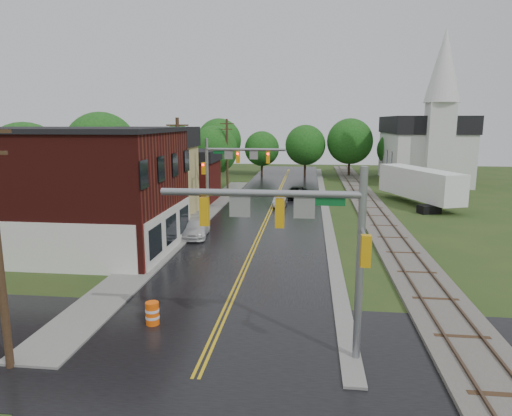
% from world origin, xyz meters
% --- Properties ---
extents(ground, '(160.00, 160.00, 0.00)m').
position_xyz_m(ground, '(0.00, 0.00, 0.00)').
color(ground, '#284219').
rests_on(ground, ground).
extents(main_road, '(10.00, 90.00, 0.02)m').
position_xyz_m(main_road, '(0.00, 30.00, 0.00)').
color(main_road, black).
rests_on(main_road, ground).
extents(cross_road, '(60.00, 9.00, 0.02)m').
position_xyz_m(cross_road, '(0.00, 2.00, 0.00)').
color(cross_road, black).
rests_on(cross_road, ground).
extents(curb_right, '(0.80, 70.00, 0.12)m').
position_xyz_m(curb_right, '(5.40, 35.00, 0.00)').
color(curb_right, gray).
rests_on(curb_right, ground).
extents(sidewalk_left, '(2.40, 50.00, 0.12)m').
position_xyz_m(sidewalk_left, '(-6.20, 25.00, 0.00)').
color(sidewalk_left, gray).
rests_on(sidewalk_left, ground).
extents(brick_building, '(14.30, 10.30, 8.30)m').
position_xyz_m(brick_building, '(-12.48, 15.00, 4.15)').
color(brick_building, '#4B1310').
rests_on(brick_building, ground).
extents(yellow_house, '(8.00, 7.00, 6.40)m').
position_xyz_m(yellow_house, '(-11.00, 26.00, 3.20)').
color(yellow_house, tan).
rests_on(yellow_house, ground).
extents(darkred_building, '(7.00, 6.00, 4.40)m').
position_xyz_m(darkred_building, '(-10.00, 35.00, 2.20)').
color(darkred_building, '#3F0F0C').
rests_on(darkred_building, ground).
extents(church, '(10.40, 18.40, 20.00)m').
position_xyz_m(church, '(20.00, 53.74, 5.83)').
color(church, silver).
rests_on(church, ground).
extents(railroad, '(3.20, 80.00, 0.30)m').
position_xyz_m(railroad, '(10.00, 35.00, 0.11)').
color(railroad, '#59544C').
rests_on(railroad, ground).
extents(traffic_signal_near, '(7.34, 0.30, 7.20)m').
position_xyz_m(traffic_signal_near, '(3.47, 2.00, 4.97)').
color(traffic_signal_near, gray).
rests_on(traffic_signal_near, ground).
extents(traffic_signal_far, '(7.34, 0.43, 7.20)m').
position_xyz_m(traffic_signal_far, '(-3.47, 27.00, 4.97)').
color(traffic_signal_far, gray).
rests_on(traffic_signal_far, ground).
extents(utility_pole_b, '(1.80, 0.28, 9.00)m').
position_xyz_m(utility_pole_b, '(-6.80, 22.00, 4.72)').
color(utility_pole_b, '#382616').
rests_on(utility_pole_b, ground).
extents(utility_pole_c, '(1.80, 0.28, 9.00)m').
position_xyz_m(utility_pole_c, '(-6.80, 44.00, 4.72)').
color(utility_pole_c, '#382616').
rests_on(utility_pole_c, ground).
extents(tree_left_a, '(6.80, 6.80, 8.67)m').
position_xyz_m(tree_left_a, '(-19.85, 21.90, 5.11)').
color(tree_left_a, black).
rests_on(tree_left_a, ground).
extents(tree_left_b, '(7.60, 7.60, 9.69)m').
position_xyz_m(tree_left_b, '(-17.85, 31.90, 5.72)').
color(tree_left_b, black).
rests_on(tree_left_b, ground).
extents(tree_left_c, '(6.00, 6.00, 7.65)m').
position_xyz_m(tree_left_c, '(-13.85, 39.90, 4.51)').
color(tree_left_c, black).
rests_on(tree_left_c, ground).
extents(tree_left_e, '(6.40, 6.40, 8.16)m').
position_xyz_m(tree_left_e, '(-8.85, 45.90, 4.81)').
color(tree_left_e, black).
rests_on(tree_left_e, ground).
extents(suv_dark, '(2.43, 4.71, 1.27)m').
position_xyz_m(suv_dark, '(2.33, 38.01, 0.63)').
color(suv_dark, black).
rests_on(suv_dark, ground).
extents(sedan_silver, '(1.41, 3.64, 1.18)m').
position_xyz_m(sedan_silver, '(0.80, 32.61, 0.59)').
color(sedan_silver, '#AAABAF').
rests_on(sedan_silver, ground).
extents(pickup_white, '(2.26, 4.64, 1.30)m').
position_xyz_m(pickup_white, '(-4.80, 19.36, 0.65)').
color(pickup_white, silver).
rests_on(pickup_white, ground).
extents(semi_trailer, '(6.66, 12.27, 3.83)m').
position_xyz_m(semi_trailer, '(15.22, 35.11, 2.28)').
color(semi_trailer, black).
rests_on(semi_trailer, ground).
extents(construction_barrel, '(0.67, 0.67, 1.03)m').
position_xyz_m(construction_barrel, '(-2.90, 4.00, 0.51)').
color(construction_barrel, '#FF5A0B').
rests_on(construction_barrel, ground).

